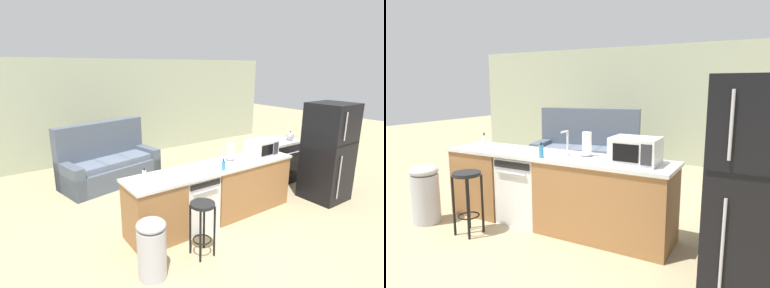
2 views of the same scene
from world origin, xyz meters
TOP-DOWN VIEW (x-y plane):
  - ground_plane at (0.00, 0.00)m, footprint 24.00×24.00m
  - wall_back at (0.30, 4.20)m, footprint 10.00×0.06m
  - kitchen_counter at (0.24, 0.00)m, footprint 2.94×0.66m
  - dishwasher at (-0.25, -0.00)m, footprint 0.58×0.61m
  - stove_range at (2.35, 0.55)m, footprint 0.76×0.68m
  - refrigerator at (2.35, -0.55)m, footprint 0.72×0.73m
  - microwave at (1.18, -0.00)m, footprint 0.50×0.37m
  - sink_faucet at (0.34, 0.01)m, footprint 0.07×0.18m
  - paper_towel_roll at (0.55, 0.10)m, footprint 0.14×0.14m
  - soap_bottle at (0.13, -0.22)m, footprint 0.06×0.06m
  - dish_soap_bottle at (-1.02, 0.07)m, footprint 0.06×0.06m
  - kettle at (2.52, 0.42)m, footprint 0.21×0.17m
  - bar_stool at (-0.59, -0.68)m, footprint 0.32×0.32m
  - trash_bin at (-1.32, -0.69)m, footprint 0.35×0.35m
  - couch at (-0.70, 2.55)m, footprint 2.15×1.31m

SIDE VIEW (x-z plane):
  - ground_plane at x=0.00m, z-range 0.00..0.00m
  - trash_bin at x=-1.32m, z-range 0.01..0.75m
  - couch at x=-0.70m, z-range -0.24..1.03m
  - kitchen_counter at x=0.24m, z-range -0.03..0.87m
  - dishwasher at x=-0.25m, z-range 0.00..0.84m
  - stove_range at x=2.35m, z-range 0.00..0.90m
  - bar_stool at x=-0.59m, z-range 0.17..0.91m
  - refrigerator at x=2.35m, z-range 0.00..1.79m
  - soap_bottle at x=0.13m, z-range 0.88..1.06m
  - dish_soap_bottle at x=-1.02m, z-range 0.88..1.06m
  - kettle at x=2.52m, z-range 0.89..1.08m
  - sink_faucet at x=0.34m, z-range 0.88..1.18m
  - paper_towel_roll at x=0.55m, z-range 0.90..1.18m
  - microwave at x=1.18m, z-range 0.90..1.18m
  - wall_back at x=0.30m, z-range 0.00..2.60m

